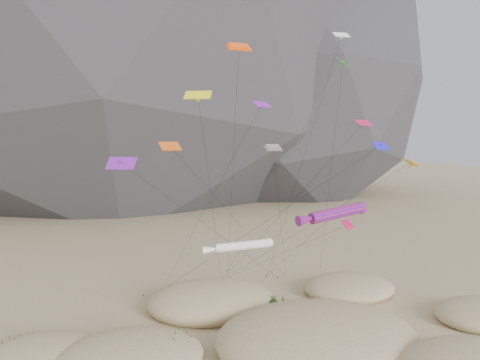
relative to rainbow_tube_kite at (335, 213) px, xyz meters
name	(u,v)px	position (x,y,z in m)	size (l,w,h in m)	color
dunes	(288,345)	(-7.10, -3.91, -9.99)	(50.58, 37.84, 4.19)	#CCB789
dune_grass	(295,345)	(-6.61, -4.21, -9.95)	(43.10, 27.00, 1.46)	black
kite_stakes	(238,281)	(-3.08, 15.85, -10.62)	(25.00, 4.86, 0.30)	#3F2D1E
rainbow_tube_kite	(335,213)	(0.00, 0.00, 0.00)	(8.10, 14.49, 11.67)	red
white_tube_kite	(240,246)	(-9.79, 0.00, -2.23)	(6.07, 13.42, 9.16)	white
orange_parafoil	(238,51)	(-6.99, 6.70, 15.68)	(4.43, 11.49, 27.28)	#F44D0C
multi_parafoil	(273,150)	(-2.59, 7.59, 5.85)	(8.15, 10.28, 17.27)	#FD521A
delta_kites	(294,132)	(-2.33, 3.78, 7.73)	(31.16, 18.64, 28.81)	white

